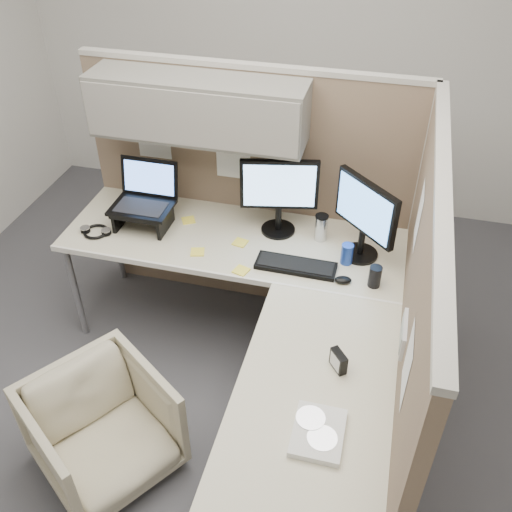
% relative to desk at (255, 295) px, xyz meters
% --- Properties ---
extents(ground, '(4.50, 4.50, 0.00)m').
position_rel_desk_xyz_m(ground, '(-0.12, -0.13, -0.69)').
color(ground, '#434248').
rests_on(ground, ground).
extents(partition_back, '(2.00, 0.36, 1.63)m').
position_rel_desk_xyz_m(partition_back, '(-0.34, 0.70, 0.41)').
color(partition_back, '#7F6853').
rests_on(partition_back, ground).
extents(partition_right, '(0.07, 2.03, 1.63)m').
position_rel_desk_xyz_m(partition_right, '(0.78, -0.19, 0.13)').
color(partition_right, '#7F6853').
rests_on(partition_right, ground).
extents(desk, '(2.00, 1.98, 0.73)m').
position_rel_desk_xyz_m(desk, '(0.00, 0.00, 0.00)').
color(desk, beige).
rests_on(desk, ground).
extents(office_chair, '(0.82, 0.83, 0.63)m').
position_rel_desk_xyz_m(office_chair, '(-0.59, -0.71, -0.37)').
color(office_chair, beige).
rests_on(office_chair, ground).
extents(monitor_left, '(0.44, 0.20, 0.47)m').
position_rel_desk_xyz_m(monitor_left, '(0.00, 0.54, 0.32)').
color(monitor_left, black).
rests_on(monitor_left, desk).
extents(monitor_right, '(0.34, 0.33, 0.47)m').
position_rel_desk_xyz_m(monitor_right, '(0.50, 0.43, 0.32)').
color(monitor_right, black).
rests_on(monitor_right, desk).
extents(laptop_station, '(0.35, 0.30, 0.37)m').
position_rel_desk_xyz_m(laptop_station, '(-0.78, 0.42, 0.18)').
color(laptop_station, black).
rests_on(laptop_station, desk).
extents(keyboard, '(0.44, 0.15, 0.02)m').
position_rel_desk_xyz_m(keyboard, '(0.17, 0.23, 0.05)').
color(keyboard, black).
rests_on(keyboard, desk).
extents(mouse, '(0.10, 0.07, 0.03)m').
position_rel_desk_xyz_m(mouse, '(0.44, 0.17, 0.06)').
color(mouse, black).
rests_on(mouse, desk).
extents(travel_mug, '(0.08, 0.08, 0.16)m').
position_rel_desk_xyz_m(travel_mug, '(0.26, 0.52, 0.12)').
color(travel_mug, silver).
rests_on(travel_mug, desk).
extents(soda_can_green, '(0.07, 0.07, 0.12)m').
position_rel_desk_xyz_m(soda_can_green, '(0.60, 0.18, 0.10)').
color(soda_can_green, black).
rests_on(soda_can_green, desk).
extents(soda_can_silver, '(0.07, 0.07, 0.12)m').
position_rel_desk_xyz_m(soda_can_silver, '(0.43, 0.34, 0.10)').
color(soda_can_silver, '#1E3FA5').
rests_on(soda_can_silver, desk).
extents(sticky_note_c, '(0.10, 0.10, 0.01)m').
position_rel_desk_xyz_m(sticky_note_c, '(-0.55, 0.51, 0.05)').
color(sticky_note_c, yellow).
rests_on(sticky_note_c, desk).
extents(sticky_note_a, '(0.09, 0.09, 0.01)m').
position_rel_desk_xyz_m(sticky_note_a, '(-0.39, 0.22, 0.05)').
color(sticky_note_a, yellow).
rests_on(sticky_note_a, desk).
extents(sticky_note_d, '(0.09, 0.09, 0.01)m').
position_rel_desk_xyz_m(sticky_note_d, '(-0.18, 0.37, 0.05)').
color(sticky_note_d, yellow).
rests_on(sticky_note_d, desk).
extents(sticky_note_b, '(0.10, 0.10, 0.01)m').
position_rel_desk_xyz_m(sticky_note_b, '(-0.11, 0.12, 0.05)').
color(sticky_note_b, yellow).
rests_on(sticky_note_b, desk).
extents(headphones, '(0.19, 0.16, 0.03)m').
position_rel_desk_xyz_m(headphones, '(-1.03, 0.25, 0.06)').
color(headphones, black).
rests_on(headphones, desk).
extents(paper_stack, '(0.20, 0.26, 0.03)m').
position_rel_desk_xyz_m(paper_stack, '(0.46, -0.79, 0.06)').
color(paper_stack, white).
rests_on(paper_stack, desk).
extents(desk_clock, '(0.09, 0.10, 0.09)m').
position_rel_desk_xyz_m(desk_clock, '(0.49, -0.43, 0.09)').
color(desk_clock, black).
rests_on(desk_clock, desk).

